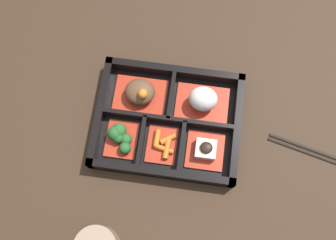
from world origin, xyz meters
TOP-DOWN VIEW (x-y plane):
  - ground_plane at (0.00, 0.00)m, footprint 3.00×3.00m
  - bento_base at (0.00, 0.00)m, footprint 0.29×0.23m
  - bento_rim at (-0.00, -0.00)m, footprint 0.29×0.23m
  - bowl_stew at (-0.06, 0.05)m, footprint 0.11×0.08m
  - bowl_rice at (0.06, 0.05)m, footprint 0.11×0.08m
  - bowl_greens at (-0.09, -0.05)m, footprint 0.06×0.08m
  - bowl_carrots at (-0.00, -0.05)m, footprint 0.06×0.08m
  - bowl_tofu at (0.08, -0.05)m, footprint 0.07×0.08m
  - chopsticks at (0.32, -0.03)m, footprint 0.23×0.07m

SIDE VIEW (x-z plane):
  - ground_plane at x=0.00m, z-range 0.00..0.00m
  - chopsticks at x=0.32m, z-range 0.00..0.01m
  - bento_base at x=0.00m, z-range 0.00..0.01m
  - bowl_carrots at x=0.00m, z-range 0.01..0.02m
  - bento_rim at x=0.00m, z-range 0.00..0.04m
  - bowl_tofu at x=0.08m, z-range 0.00..0.04m
  - bowl_greens at x=-0.09m, z-range 0.01..0.04m
  - bowl_stew at x=-0.06m, z-range 0.00..0.06m
  - bowl_rice at x=0.06m, z-range 0.01..0.06m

